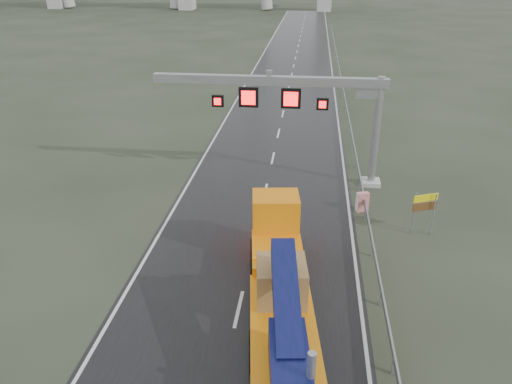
# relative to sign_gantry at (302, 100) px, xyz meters

# --- Properties ---
(ground) EXTENTS (400.00, 400.00, 0.00)m
(ground) POSITION_rel_sign_gantry_xyz_m (-2.10, -17.99, -5.61)
(ground) COLOR #2A3022
(ground) RESTS_ON ground
(road) EXTENTS (11.00, 200.00, 0.02)m
(road) POSITION_rel_sign_gantry_xyz_m (-2.10, 22.01, -5.60)
(road) COLOR black
(road) RESTS_ON ground
(guardrail) EXTENTS (0.20, 140.00, 1.40)m
(guardrail) POSITION_rel_sign_gantry_xyz_m (4.00, 12.01, -4.91)
(guardrail) COLOR gray
(guardrail) RESTS_ON ground
(sign_gantry) EXTENTS (14.90, 1.20, 7.42)m
(sign_gantry) POSITION_rel_sign_gantry_xyz_m (0.00, 0.00, 0.00)
(sign_gantry) COLOR silver
(sign_gantry) RESTS_ON ground
(heavy_haul_truck) EXTENTS (4.56, 17.35, 4.04)m
(heavy_haul_truck) POSITION_rel_sign_gantry_xyz_m (-0.14, -15.49, -4.05)
(heavy_haul_truck) COLOR orange
(heavy_haul_truck) RESTS_ON ground
(exit_sign_pair) EXTENTS (1.34, 0.59, 2.44)m
(exit_sign_pair) POSITION_rel_sign_gantry_xyz_m (6.90, -6.42, -3.90)
(exit_sign_pair) COLOR gray
(exit_sign_pair) RESTS_ON ground
(striped_barrier) EXTENTS (0.78, 0.56, 1.19)m
(striped_barrier) POSITION_rel_sign_gantry_xyz_m (3.90, -3.99, -5.02)
(striped_barrier) COLOR red
(striped_barrier) RESTS_ON ground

